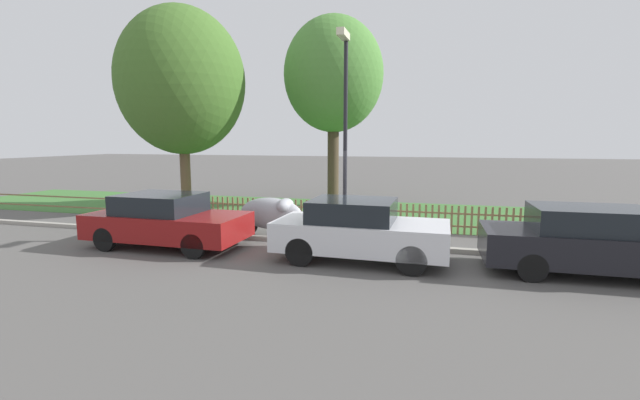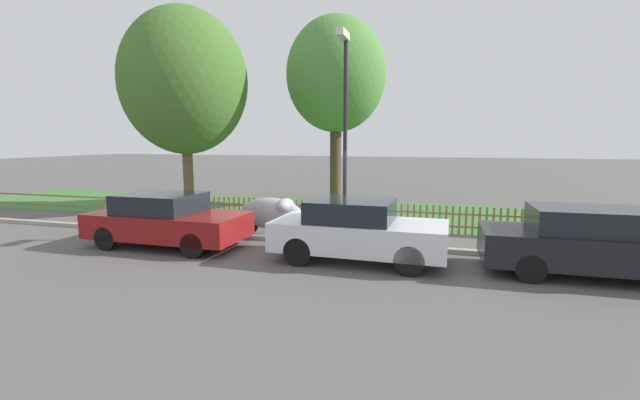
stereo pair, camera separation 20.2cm
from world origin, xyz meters
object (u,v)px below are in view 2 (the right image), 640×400
(parked_car_silver_hatchback, at_px, (167,220))
(tree_behind_motorcycle, at_px, (336,75))
(parked_car_black_saloon, at_px, (357,230))
(parked_car_navy_estate, at_px, (598,243))
(street_lamp, at_px, (344,113))
(covered_motorcycle, at_px, (273,213))
(tree_nearest_kerb, at_px, (184,82))

(parked_car_silver_hatchback, height_order, tree_behind_motorcycle, tree_behind_motorcycle)
(parked_car_black_saloon, relative_size, parked_car_navy_estate, 0.86)
(parked_car_black_saloon, bearing_deg, parked_car_silver_hatchback, -178.68)
(street_lamp, bearing_deg, parked_car_black_saloon, -67.61)
(parked_car_black_saloon, distance_m, covered_motorcycle, 3.41)
(tree_nearest_kerb, height_order, street_lamp, tree_nearest_kerb)
(parked_car_black_saloon, distance_m, street_lamp, 3.37)
(parked_car_silver_hatchback, relative_size, parked_car_black_saloon, 1.03)
(parked_car_navy_estate, bearing_deg, parked_car_silver_hatchback, -179.60)
(parked_car_black_saloon, relative_size, street_lamp, 0.72)
(tree_behind_motorcycle, bearing_deg, tree_nearest_kerb, -152.08)
(parked_car_silver_hatchback, distance_m, parked_car_black_saloon, 5.11)
(parked_car_silver_hatchback, distance_m, parked_car_navy_estate, 10.05)
(parked_car_silver_hatchback, distance_m, tree_behind_motorcycle, 9.65)
(parked_car_silver_hatchback, bearing_deg, tree_behind_motorcycle, 72.82)
(covered_motorcycle, relative_size, tree_nearest_kerb, 0.26)
(parked_car_silver_hatchback, xyz_separation_m, parked_car_navy_estate, (10.05, 0.18, 0.01))
(parked_car_silver_hatchback, xyz_separation_m, covered_motorcycle, (2.25, 1.86, -0.03))
(tree_nearest_kerb, xyz_separation_m, street_lamp, (7.08, -3.43, -1.48))
(parked_car_navy_estate, relative_size, street_lamp, 0.83)
(parked_car_black_saloon, bearing_deg, tree_nearest_kerb, 147.53)
(tree_behind_motorcycle, height_order, street_lamp, tree_behind_motorcycle)
(tree_nearest_kerb, bearing_deg, covered_motorcycle, -34.14)
(tree_nearest_kerb, bearing_deg, tree_behind_motorcycle, 27.92)
(parked_car_navy_estate, bearing_deg, parked_car_black_saloon, -178.69)
(parked_car_silver_hatchback, relative_size, parked_car_navy_estate, 0.89)
(parked_car_silver_hatchback, relative_size, tree_behind_motorcycle, 0.53)
(parked_car_black_saloon, bearing_deg, tree_behind_motorcycle, 108.64)
(parked_car_silver_hatchback, bearing_deg, parked_car_black_saloon, 0.88)
(parked_car_silver_hatchback, bearing_deg, street_lamp, 22.93)
(tree_nearest_kerb, bearing_deg, parked_car_navy_estate, -21.54)
(tree_nearest_kerb, bearing_deg, parked_car_silver_hatchback, -62.61)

